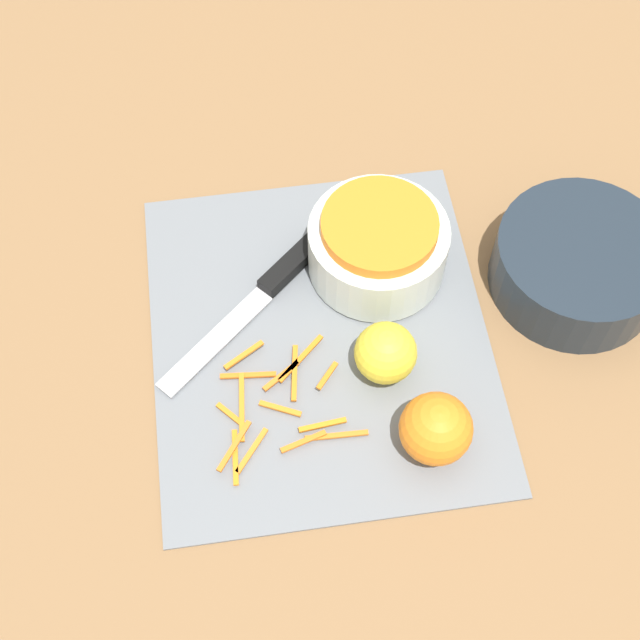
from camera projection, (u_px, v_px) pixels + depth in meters
ground_plane at (320, 338)px, 0.91m from camera, size 4.00×4.00×0.00m
cutting_board at (320, 336)px, 0.91m from camera, size 0.39×0.34×0.01m
bowl_speckled at (378, 244)px, 0.92m from camera, size 0.14×0.14×0.08m
bowl_dark at (578, 264)px, 0.92m from camera, size 0.18×0.18×0.06m
knife at (276, 280)px, 0.93m from camera, size 0.18×0.20×0.02m
orange_left at (436, 429)px, 0.81m from camera, size 0.07×0.07×0.07m
lemon at (386, 353)px, 0.86m from camera, size 0.06×0.06×0.06m
peel_pile at (275, 406)px, 0.86m from camera, size 0.15×0.14×0.01m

